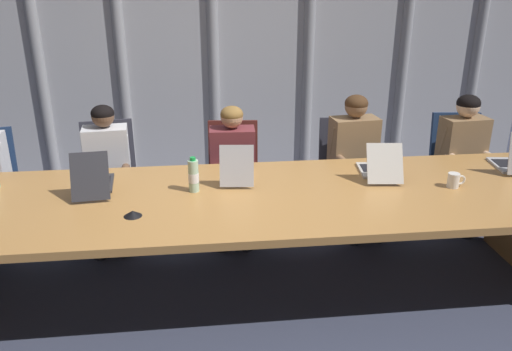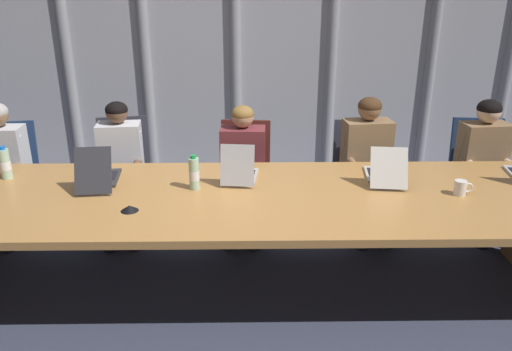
{
  "view_description": "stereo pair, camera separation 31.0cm",
  "coord_description": "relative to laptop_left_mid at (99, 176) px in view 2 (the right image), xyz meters",
  "views": [
    {
      "loc": [
        -0.26,
        -3.05,
        2.09
      ],
      "look_at": [
        0.1,
        0.09,
        0.85
      ],
      "focal_mm": 35.9,
      "sensor_mm": 36.0,
      "label": 1
    },
    {
      "loc": [
        0.05,
        -3.07,
        2.09
      ],
      "look_at": [
        0.1,
        0.09,
        0.85
      ],
      "focal_mm": 35.9,
      "sensor_mm": 36.0,
      "label": 2
    }
  ],
  "objects": [
    {
      "name": "conference_table",
      "position": [
        0.98,
        -0.21,
        -0.19
      ],
      "size": [
        4.74,
        1.24,
        0.75
      ],
      "color": "#B77F42",
      "rests_on": "ground_plane"
    },
    {
      "name": "person_right_mid",
      "position": [
        2.03,
        0.7,
        -0.15
      ],
      "size": [
        0.44,
        0.57,
        1.17
      ],
      "rotation": [
        0.0,
        0.0,
        -1.47
      ],
      "color": "olive",
      "rests_on": "ground_plane"
    },
    {
      "name": "office_chair_center",
      "position": [
        0.99,
        0.85,
        -0.47
      ],
      "size": [
        0.6,
        0.6,
        0.91
      ],
      "rotation": [
        0.0,
        0.0,
        -1.66
      ],
      "color": "#511E19",
      "rests_on": "ground_plane"
    },
    {
      "name": "coffee_mug_near",
      "position": [
        2.41,
        -0.23,
        -0.01
      ],
      "size": [
        0.13,
        0.08,
        0.1
      ],
      "color": "white",
      "rests_on": "conference_table"
    },
    {
      "name": "office_chair_left_end",
      "position": [
        -1.04,
        0.85,
        -0.47
      ],
      "size": [
        0.6,
        0.61,
        0.9
      ],
      "rotation": [
        0.0,
        0.0,
        -1.4
      ],
      "color": "navy",
      "rests_on": "ground_plane"
    },
    {
      "name": "conference_mic_middle",
      "position": [
        0.3,
        -0.44,
        -0.04
      ],
      "size": [
        0.11,
        0.11,
        0.03
      ],
      "primitive_type": "cone",
      "color": "black",
      "rests_on": "conference_table"
    },
    {
      "name": "person_left_mid",
      "position": [
        -0.03,
        0.69,
        -0.17
      ],
      "size": [
        0.4,
        0.57,
        1.14
      ],
      "rotation": [
        0.0,
        0.0,
        -1.47
      ],
      "color": "silver",
      "rests_on": "ground_plane"
    },
    {
      "name": "office_chair_left_mid",
      "position": [
        -0.04,
        0.85,
        -0.46
      ],
      "size": [
        0.6,
        0.61,
        0.94
      ],
      "rotation": [
        0.0,
        0.0,
        -1.42
      ],
      "color": "#2D2D38",
      "rests_on": "ground_plane"
    },
    {
      "name": "water_bottle_primary",
      "position": [
        -0.68,
        0.11,
        0.05
      ],
      "size": [
        0.08,
        0.08,
        0.24
      ],
      "color": "#ADD1B2",
      "rests_on": "conference_table"
    },
    {
      "name": "office_chair_right_end",
      "position": [
        3.03,
        0.85,
        -0.46
      ],
      "size": [
        0.6,
        0.6,
        0.92
      ],
      "rotation": [
        0.0,
        0.0,
        -1.68
      ],
      "color": "navy",
      "rests_on": "ground_plane"
    },
    {
      "name": "person_right_end",
      "position": [
        3.01,
        0.7,
        -0.16
      ],
      "size": [
        0.43,
        0.57,
        1.14
      ],
      "rotation": [
        0.0,
        0.0,
        -1.48
      ],
      "color": "olive",
      "rests_on": "ground_plane"
    },
    {
      "name": "office_chair_right_mid",
      "position": [
        1.98,
        0.85,
        -0.47
      ],
      "size": [
        0.6,
        0.6,
        0.9
      ],
      "rotation": [
        0.0,
        0.0,
        -1.69
      ],
      "color": "#2D2D38",
      "rests_on": "ground_plane"
    },
    {
      "name": "person_center",
      "position": [
        0.97,
        0.69,
        -0.18
      ],
      "size": [
        0.4,
        0.56,
        1.1
      ],
      "rotation": [
        0.0,
        0.0,
        -1.62
      ],
      "color": "brown",
      "rests_on": "ground_plane"
    },
    {
      "name": "water_bottle_secondary",
      "position": [
        0.67,
        -0.1,
        0.05
      ],
      "size": [
        0.07,
        0.07,
        0.24
      ],
      "color": "#ADD1B2",
      "rests_on": "conference_table"
    },
    {
      "name": "laptop_left_mid",
      "position": [
        0.0,
        0.0,
        0.0
      ],
      "size": [
        0.28,
        0.5,
        0.3
      ],
      "rotation": [
        0.0,
        0.0,
        1.67
      ],
      "color": "#2D2D33",
      "rests_on": "conference_table"
    },
    {
      "name": "person_left_end",
      "position": [
        -1.02,
        0.69,
        -0.16
      ],
      "size": [
        0.38,
        0.55,
        1.13
      ],
      "rotation": [
        0.0,
        0.0,
        -1.56
      ],
      "color": "silver",
      "rests_on": "ground_plane"
    },
    {
      "name": "laptop_center",
      "position": [
        0.97,
        0.05,
        -0.0
      ],
      "size": [
        0.26,
        0.38,
        0.29
      ],
      "rotation": [
        0.0,
        0.0,
        1.47
      ],
      "color": "#BCBCC1",
      "rests_on": "conference_table"
    },
    {
      "name": "laptop_right_mid",
      "position": [
        1.98,
        0.04,
        -0.0
      ],
      "size": [
        0.29,
        0.47,
        0.27
      ],
      "rotation": [
        0.0,
        0.0,
        1.46
      ],
      "color": "beige",
      "rests_on": "conference_table"
    },
    {
      "name": "curtain_backdrop",
      "position": [
        0.98,
        2.34,
        0.67
      ],
      "size": [
        6.93,
        0.17,
        2.95
      ],
      "color": "#B2B2B7",
      "rests_on": "ground_plane"
    },
    {
      "name": "ground_plane",
      "position": [
        0.98,
        -0.21,
        -0.8
      ],
      "size": [
        13.86,
        13.86,
        0.0
      ],
      "primitive_type": "plane",
      "color": "#383D51"
    }
  ]
}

